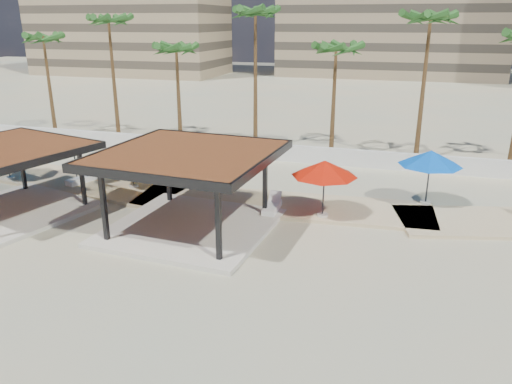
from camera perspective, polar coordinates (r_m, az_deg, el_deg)
ground at (r=21.47m, az=-7.13°, el=-7.41°), size 200.00×200.00×0.00m
promenade at (r=27.54m, az=3.10°, el=-1.06°), size 44.45×7.97×0.24m
boundary_wall at (r=35.58m, az=3.21°, el=4.49°), size 56.00×0.30×1.20m
pavilion_central at (r=23.41m, az=-7.64°, el=0.96°), size 8.16×8.16×3.88m
pavilion_west at (r=28.23m, az=-26.60°, el=1.81°), size 8.53×8.53×3.56m
umbrella_a at (r=31.71m, az=-20.22°, el=5.35°), size 3.78×3.78×2.87m
umbrella_b at (r=29.75m, az=-14.14°, el=5.11°), size 3.46×3.46×2.87m
umbrella_c at (r=24.53m, az=7.85°, el=2.67°), size 3.53×3.53×2.90m
umbrella_d at (r=27.58m, az=19.33°, el=3.67°), size 3.56×3.56×2.94m
umbrella_f at (r=34.05m, az=-26.84°, el=5.20°), size 3.31×3.31×2.77m
lounger_a at (r=32.12m, az=-19.27°, el=1.39°), size 1.17×2.11×0.76m
lounger_b at (r=25.81m, az=1.86°, el=-1.73°), size 0.75×2.05×0.77m
palm_a at (r=46.13m, az=-23.11°, el=15.50°), size 3.00×3.00×8.98m
palm_b at (r=42.91m, az=-16.48°, el=17.80°), size 3.00×3.00×10.38m
palm_c at (r=39.53m, az=-9.09°, el=15.48°), size 3.00×3.00×8.33m
palm_d at (r=38.03m, az=-0.07°, el=19.20°), size 3.00×3.00×10.89m
palm_e at (r=36.31m, az=9.13°, el=15.46°), size 3.00×3.00×8.51m
palm_f at (r=36.11m, az=19.27°, el=17.65°), size 3.00×3.00×10.51m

